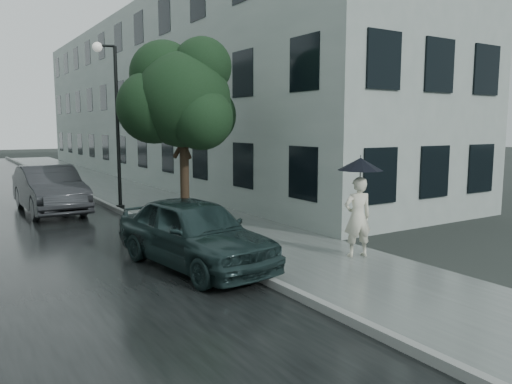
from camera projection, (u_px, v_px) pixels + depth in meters
ground at (318, 266)px, 10.45m from camera, size 120.00×120.00×0.00m
sidewalk at (138, 197)px, 20.64m from camera, size 3.50×60.00×0.01m
kerb_near at (93, 198)px, 19.66m from camera, size 0.15×60.00×0.15m
building_near at (179, 98)px, 29.09m from camera, size 7.02×36.00×9.00m
pedestrian at (358, 217)px, 11.09m from camera, size 0.75×0.59×1.79m
umbrella at (360, 164)px, 10.94m from camera, size 1.02×1.02×1.33m
street_tree at (182, 99)px, 14.21m from camera, size 3.53×3.21×5.41m
lamp_post at (113, 117)px, 16.79m from camera, size 0.82×0.46×5.65m
car_near at (194, 232)px, 10.31m from camera, size 2.27×4.44×1.45m
car_far at (50, 189)px, 16.87m from camera, size 1.80×4.80×1.56m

